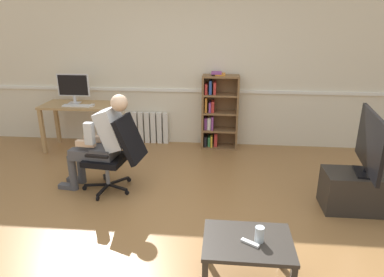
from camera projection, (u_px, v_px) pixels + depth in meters
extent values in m
plane|color=olive|center=(170.00, 229.00, 3.54)|extent=(18.00, 18.00, 0.00)
cube|color=beige|center=(193.00, 64.00, 5.57)|extent=(12.00, 0.10, 2.70)
cube|color=white|center=(193.00, 91.00, 5.65)|extent=(12.00, 0.03, 0.05)
cube|color=tan|center=(43.00, 132.00, 5.41)|extent=(0.06, 0.06, 0.72)
cube|color=tan|center=(107.00, 134.00, 5.32)|extent=(0.06, 0.06, 0.72)
cube|color=tan|center=(116.00, 124.00, 5.78)|extent=(0.06, 0.06, 0.72)
cube|color=tan|center=(57.00, 122.00, 5.87)|extent=(0.06, 0.06, 0.72)
cube|color=tan|center=(78.00, 105.00, 5.47)|extent=(1.12, 0.57, 0.04)
cube|color=silver|center=(75.00, 103.00, 5.52)|extent=(0.18, 0.14, 0.01)
cube|color=silver|center=(75.00, 99.00, 5.52)|extent=(0.04, 0.02, 0.10)
cube|color=silver|center=(73.00, 85.00, 5.45)|extent=(0.52, 0.02, 0.35)
cube|color=black|center=(73.00, 85.00, 5.43)|extent=(0.48, 0.00, 0.32)
cube|color=white|center=(77.00, 106.00, 5.32)|extent=(0.44, 0.12, 0.02)
cube|color=white|center=(92.00, 105.00, 5.32)|extent=(0.06, 0.10, 0.03)
cube|color=brown|center=(203.00, 112.00, 5.59)|extent=(0.03, 0.28, 1.20)
cube|color=brown|center=(237.00, 113.00, 5.54)|extent=(0.03, 0.28, 1.20)
cube|color=brown|center=(220.00, 110.00, 5.69)|extent=(0.55, 0.02, 1.20)
cube|color=brown|center=(219.00, 146.00, 5.76)|extent=(0.52, 0.28, 0.03)
cube|color=brown|center=(220.00, 130.00, 5.66)|extent=(0.52, 0.28, 0.03)
cube|color=brown|center=(220.00, 113.00, 5.56)|extent=(0.52, 0.28, 0.03)
cube|color=brown|center=(221.00, 95.00, 5.46)|extent=(0.52, 0.28, 0.03)
cube|color=brown|center=(221.00, 76.00, 5.37)|extent=(0.52, 0.28, 0.03)
cube|color=black|center=(206.00, 141.00, 5.74)|extent=(0.04, 0.19, 0.17)
cube|color=#89428E|center=(206.00, 123.00, 5.66)|extent=(0.04, 0.19, 0.19)
cube|color=orange|center=(206.00, 104.00, 5.54)|extent=(0.03, 0.19, 0.24)
cube|color=red|center=(206.00, 89.00, 5.44)|extent=(0.04, 0.19, 0.16)
cube|color=#38844C|center=(209.00, 141.00, 5.75)|extent=(0.04, 0.19, 0.16)
cube|color=white|center=(209.00, 123.00, 5.64)|extent=(0.05, 0.19, 0.20)
cube|color=#89428E|center=(210.00, 107.00, 5.54)|extent=(0.03, 0.19, 0.16)
cube|color=#2D519E|center=(211.00, 87.00, 5.44)|extent=(0.04, 0.19, 0.21)
cube|color=gold|center=(212.00, 140.00, 5.72)|extent=(0.03, 0.19, 0.19)
cube|color=#89428E|center=(212.00, 122.00, 5.62)|extent=(0.03, 0.19, 0.22)
cube|color=red|center=(213.00, 106.00, 5.54)|extent=(0.05, 0.19, 0.18)
cube|color=red|center=(215.00, 88.00, 5.44)|extent=(0.04, 0.19, 0.19)
cube|color=red|center=(216.00, 139.00, 5.74)|extent=(0.05, 0.19, 0.23)
cube|color=orange|center=(220.00, 74.00, 5.38)|extent=(0.16, 0.22, 0.02)
cube|color=#89428E|center=(217.00, 73.00, 5.37)|extent=(0.16, 0.22, 0.02)
cube|color=white|center=(129.00, 127.00, 5.93)|extent=(0.08, 0.08, 0.54)
cube|color=white|center=(135.00, 127.00, 5.92)|extent=(0.08, 0.08, 0.54)
cube|color=white|center=(141.00, 127.00, 5.91)|extent=(0.08, 0.08, 0.54)
cube|color=white|center=(147.00, 128.00, 5.90)|extent=(0.08, 0.08, 0.54)
cube|color=white|center=(153.00, 128.00, 5.89)|extent=(0.08, 0.08, 0.54)
cube|color=white|center=(160.00, 128.00, 5.88)|extent=(0.08, 0.08, 0.54)
cube|color=white|center=(166.00, 128.00, 5.87)|extent=(0.08, 0.08, 0.54)
cube|color=black|center=(103.00, 190.00, 4.21)|extent=(0.07, 0.30, 0.02)
cylinder|color=black|center=(98.00, 198.00, 4.08)|extent=(0.03, 0.06, 0.06)
cube|color=black|center=(117.00, 187.00, 4.27)|extent=(0.29, 0.16, 0.02)
cylinder|color=black|center=(127.00, 193.00, 4.21)|extent=(0.06, 0.04, 0.06)
cube|color=black|center=(119.00, 181.00, 4.44)|extent=(0.23, 0.24, 0.02)
cylinder|color=black|center=(129.00, 180.00, 4.54)|extent=(0.05, 0.06, 0.06)
cube|color=black|center=(106.00, 179.00, 4.47)|extent=(0.18, 0.28, 0.02)
cylinder|color=black|center=(104.00, 177.00, 4.62)|extent=(0.05, 0.06, 0.06)
cube|color=black|center=(96.00, 185.00, 4.33)|extent=(0.30, 0.09, 0.02)
cylinder|color=black|center=(85.00, 188.00, 4.33)|extent=(0.06, 0.03, 0.06)
cylinder|color=gray|center=(107.00, 173.00, 4.29)|extent=(0.05, 0.05, 0.30)
cube|color=black|center=(106.00, 159.00, 4.23)|extent=(0.51, 0.51, 0.07)
cube|color=black|center=(130.00, 139.00, 4.06)|extent=(0.32, 0.47, 0.54)
cube|color=black|center=(116.00, 141.00, 4.41)|extent=(0.28, 0.08, 0.03)
cube|color=black|center=(97.00, 156.00, 3.94)|extent=(0.28, 0.08, 0.03)
cube|color=#4C4C51|center=(105.00, 151.00, 4.19)|extent=(0.30, 0.37, 0.14)
cube|color=silver|center=(112.00, 129.00, 4.07)|extent=(0.38, 0.38, 0.52)
sphere|color=beige|center=(119.00, 103.00, 3.94)|extent=(0.20, 0.20, 0.20)
cube|color=white|center=(84.00, 142.00, 4.22)|extent=(0.15, 0.05, 0.02)
cube|color=#4C4C51|center=(94.00, 149.00, 4.34)|extent=(0.43, 0.18, 0.13)
cylinder|color=#4C4C51|center=(81.00, 167.00, 4.47)|extent=(0.10, 0.10, 0.46)
cube|color=#4C4C51|center=(76.00, 179.00, 4.55)|extent=(0.23, 0.12, 0.06)
cube|color=#4C4C51|center=(86.00, 155.00, 4.15)|extent=(0.43, 0.18, 0.13)
cylinder|color=#4C4C51|center=(73.00, 173.00, 4.28)|extent=(0.10, 0.10, 0.46)
cube|color=#4C4C51|center=(68.00, 186.00, 4.37)|extent=(0.23, 0.12, 0.06)
cube|color=silver|center=(102.00, 125.00, 4.27)|extent=(0.11, 0.09, 0.26)
cube|color=beige|center=(93.00, 138.00, 4.28)|extent=(0.25, 0.10, 0.07)
cube|color=silver|center=(89.00, 133.00, 3.97)|extent=(0.11, 0.09, 0.26)
cube|color=beige|center=(86.00, 144.00, 4.10)|extent=(0.25, 0.10, 0.07)
cube|color=#2D2823|center=(361.00, 191.00, 3.84)|extent=(0.84, 0.43, 0.45)
cube|color=black|center=(365.00, 172.00, 3.76)|extent=(0.24, 0.35, 0.02)
cylinder|color=black|center=(365.00, 170.00, 3.75)|extent=(0.04, 0.04, 0.05)
cube|color=black|center=(370.00, 141.00, 3.64)|extent=(0.18, 0.99, 0.61)
cube|color=white|center=(373.00, 142.00, 3.64)|extent=(0.14, 0.93, 0.56)
cube|color=#332D28|center=(283.00, 248.00, 2.95)|extent=(0.04, 0.04, 0.39)
cube|color=#332D28|center=(208.00, 243.00, 3.01)|extent=(0.04, 0.04, 0.39)
cube|color=#332D28|center=(248.00, 242.00, 2.69)|extent=(0.70, 0.53, 0.03)
cylinder|color=silver|center=(259.00, 234.00, 2.65)|extent=(0.07, 0.07, 0.13)
cube|color=white|center=(250.00, 243.00, 2.64)|extent=(0.15, 0.11, 0.02)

